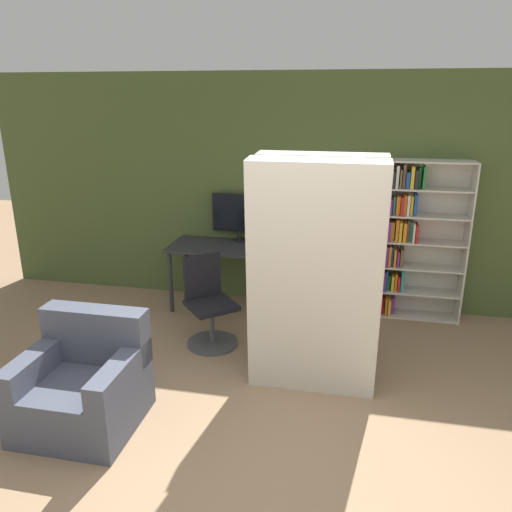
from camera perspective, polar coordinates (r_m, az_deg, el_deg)
ground_plane at (r=3.46m, az=-0.03°, el=-27.08°), size 16.00×16.00×0.00m
wall_back at (r=5.86m, az=6.70°, el=7.09°), size 8.00×0.06×2.70m
desk at (r=5.84m, az=-3.15°, el=0.27°), size 1.38×0.67×0.77m
monitor at (r=5.93m, az=-1.91°, el=4.79°), size 0.66×0.16×0.57m
office_chair at (r=5.11m, az=-5.36°, el=-6.14°), size 0.62×0.62×0.91m
bookshelf at (r=5.82m, az=17.68°, el=1.98°), size 0.88×0.31×1.79m
mattress_near at (r=4.08m, az=6.72°, el=-2.95°), size 1.08×0.37×2.00m
mattress_far at (r=4.43m, az=7.17°, el=-1.28°), size 1.08×0.31×2.00m
armchair at (r=4.19m, az=-19.01°, el=-13.68°), size 0.85×0.80×0.85m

